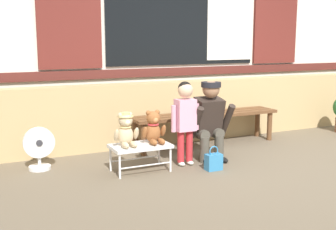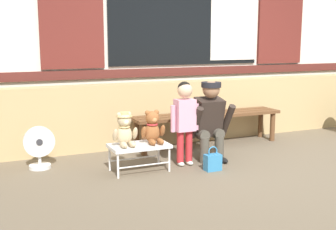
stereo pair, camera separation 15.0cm
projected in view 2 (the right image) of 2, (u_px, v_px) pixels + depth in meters
ground_plane at (257, 165)px, 4.98m from camera, size 60.00×60.00×0.00m
brick_low_wall at (199, 110)px, 6.19m from camera, size 8.21×0.25×0.85m
shop_facade at (184, 16)px, 6.43m from camera, size 8.37×0.26×3.50m
wooden_bench_long at (208, 118)px, 5.85m from camera, size 2.10×0.40×0.44m
small_display_bench at (139, 147)px, 4.71m from camera, size 0.64×0.36×0.30m
teddy_bear_with_hat at (125, 130)px, 4.61m from camera, size 0.28×0.27×0.36m
teddy_bear_plain at (153, 128)px, 4.74m from camera, size 0.28×0.26×0.36m
child_standing at (185, 114)px, 4.88m from camera, size 0.35×0.18×0.96m
adult_crouching at (210, 120)px, 5.11m from camera, size 0.50×0.49×0.95m
handbag_on_ground at (213, 162)px, 4.76m from camera, size 0.18×0.11×0.27m
floor_fan at (39, 148)px, 4.80m from camera, size 0.34×0.24×0.48m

